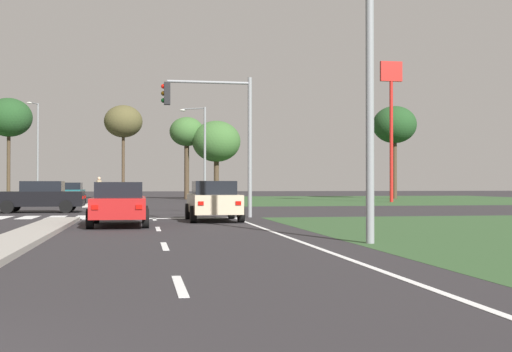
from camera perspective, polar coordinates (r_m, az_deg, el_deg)
The scene contains 29 objects.
ground_plane at distance 35.00m, azimuth -14.73°, elevation -3.03°, with size 200.00×200.00×0.00m, color #282628.
grass_verge_far_right at distance 63.50m, azimuth 10.94°, elevation -1.99°, with size 35.00×35.00×0.01m, color #2D4C28.
median_island_near at distance 16.18m, azimuth -20.47°, elevation -5.48°, with size 1.20×22.00×0.14m, color gray.
median_island_far at distance 59.94m, azimuth -12.70°, elevation -2.00°, with size 1.20×36.00×0.14m, color #ADA89E.
lane_dash_near at distance 9.47m, azimuth -6.58°, elevation -9.35°, with size 0.14×2.00×0.01m, color silver.
lane_dash_second at distance 15.42m, azimuth -7.86°, elevation -6.00°, with size 0.14×2.00×0.01m, color silver.
lane_dash_third at distance 21.40m, azimuth -8.42°, elevation -4.52°, with size 0.14×2.00×0.01m, color silver.
lane_dash_fourth at distance 27.39m, azimuth -8.74°, elevation -3.68°, with size 0.14×2.00×0.01m, color silver.
edge_line_right at distance 17.35m, azimuth 3.14°, elevation -5.42°, with size 0.14×24.00×0.01m, color silver.
stop_bar_near at distance 27.90m, azimuth -8.14°, elevation -3.63°, with size 6.40×0.50×0.01m, color silver.
crosswalk_bar_fourth at distance 30.27m, azimuth -21.15°, elevation -3.36°, with size 0.70×2.80×0.01m, color silver.
crosswalk_bar_fifth at distance 30.06m, azimuth -19.00°, elevation -3.39°, with size 0.70×2.80×0.01m, color silver.
crosswalk_bar_sixth at distance 29.90m, azimuth -16.82°, elevation -3.41°, with size 0.70×2.80×0.01m, color silver.
crosswalk_bar_seventh at distance 29.78m, azimuth -14.62°, elevation -3.43°, with size 0.70×2.80×0.01m, color silver.
crosswalk_bar_eighth at distance 29.71m, azimuth -12.40°, elevation -3.44°, with size 0.70×2.80×0.01m, color silver.
car_red_near at distance 23.24m, azimuth -11.67°, elevation -2.32°, with size 1.98×4.61×1.50m.
car_black_second at distance 35.23m, azimuth -18.07°, elevation -1.69°, with size 4.38×2.08×1.58m.
car_teal_third at distance 50.92m, azimuth -15.70°, elevation -1.40°, with size 2.07×4.33×1.55m.
car_beige_fifth at distance 25.90m, azimuth -3.68°, elevation -2.12°, with size 2.00×4.25×1.55m.
traffic_signal_near_right at distance 28.57m, azimuth -3.15°, elevation 4.64°, with size 3.91×0.32×6.05m.
street_lamp_third at distance 57.70m, azimuth -4.63°, elevation 2.45°, with size 2.22×1.26×8.13m.
street_lamp_fourth at distance 77.72m, azimuth -18.32°, elevation 2.55°, with size 1.01×2.22×10.47m.
pedestrian_at_median at distance 45.90m, azimuth -13.35°, elevation -0.94°, with size 0.34×0.34×1.79m.
fastfood_pole_sign at distance 54.71m, azimuth 11.54°, elevation 6.48°, with size 1.80×0.40×11.31m.
treeline_third at distance 67.74m, azimuth -20.49°, elevation 4.71°, with size 4.36×4.36×9.67m.
treeline_fourth at distance 63.58m, azimuth -11.34°, elevation 4.58°, with size 3.57×3.57×8.85m.
treeline_fifth at distance 63.23m, azimuth -5.98°, elevation 3.69°, with size 3.24×3.24×7.80m.
treeline_sixth at distance 62.56m, azimuth -3.43°, elevation 2.96°, with size 4.55×4.55×7.41m.
treeline_seventh at distance 67.58m, azimuth 11.83°, elevation 4.29°, with size 4.35×4.35×9.22m.
Camera 1 is at (2.96, -4.85, 1.43)m, focal length 46.51 mm.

